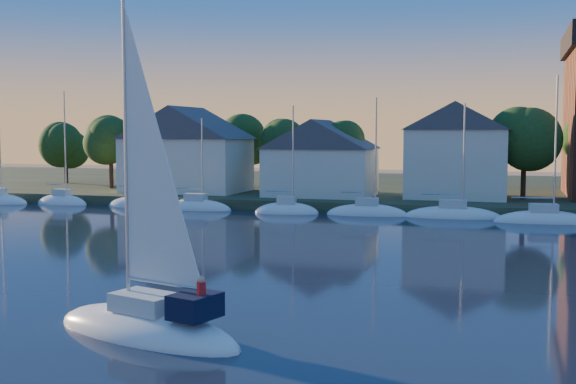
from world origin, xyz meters
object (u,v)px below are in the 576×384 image
at_px(clubhouse_west, 187,148).
at_px(clubhouse_east, 457,149).
at_px(clubhouse_centre, 321,157).
at_px(hero_sailboat, 148,321).

distance_m(clubhouse_west, clubhouse_east, 30.02).
distance_m(clubhouse_centre, hero_sailboat, 50.38).
bearing_deg(clubhouse_west, clubhouse_east, 1.91).
bearing_deg(clubhouse_centre, clubhouse_west, 176.42).
distance_m(clubhouse_centre, clubhouse_east, 14.17).
xyz_separation_m(clubhouse_west, clubhouse_east, (30.00, 1.00, 0.07)).
bearing_deg(clubhouse_east, clubhouse_centre, -171.87).
xyz_separation_m(clubhouse_centre, clubhouse_east, (14.00, 2.00, 0.87)).
bearing_deg(hero_sailboat, clubhouse_west, -50.13).
relative_size(clubhouse_west, hero_sailboat, 0.97).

